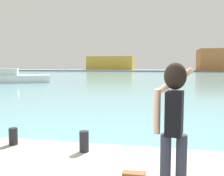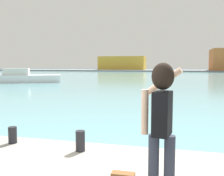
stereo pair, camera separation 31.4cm
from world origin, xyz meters
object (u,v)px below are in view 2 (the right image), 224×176
harbor_bollard (80,141)px  boat_moored (24,77)px  harbor_bollard_2 (13,135)px  warehouse_left (122,63)px  person_photographer (161,116)px

harbor_bollard → boat_moored: 29.26m
harbor_bollard_2 → warehouse_left: bearing=100.5°
person_photographer → harbor_bollard_2: person_photographer is taller
person_photographer → boat_moored: size_ratio=0.20×
person_photographer → boat_moored: person_photographer is taller
person_photographer → boat_moored: (-18.59, 25.26, -0.90)m
harbor_bollard → boat_moored: bearing=125.4°
person_photographer → boat_moored: bearing=45.5°
person_photographer → warehouse_left: bearing=21.4°
warehouse_left → person_photographer: bearing=-77.7°
person_photographer → harbor_bollard_2: 3.73m
person_photographer → warehouse_left: size_ratio=0.10×
person_photographer → harbor_bollard_2: bearing=74.2°
harbor_bollard → harbor_bollard_2: harbor_bollard is taller
boat_moored → harbor_bollard: bearing=-80.3°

